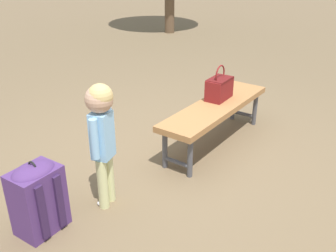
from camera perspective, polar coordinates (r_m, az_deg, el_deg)
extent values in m
plane|color=brown|center=(3.68, 1.11, -5.39)|extent=(40.00, 40.00, 0.00)
cube|color=#9E6B3D|center=(3.86, 7.37, 2.90)|extent=(1.63, 0.54, 0.06)
cylinder|color=#47474C|center=(3.35, 3.40, -4.87)|extent=(0.05, 0.05, 0.39)
cylinder|color=#47474C|center=(3.48, -0.48, -3.53)|extent=(0.05, 0.05, 0.39)
cylinder|color=#47474C|center=(4.48, 13.15, 2.53)|extent=(0.05, 0.05, 0.39)
cylinder|color=#47474C|center=(4.58, 9.96, 3.34)|extent=(0.05, 0.05, 0.39)
cylinder|color=#47474C|center=(3.46, 1.40, -5.56)|extent=(0.06, 0.28, 0.04)
cylinder|color=#47474C|center=(4.56, 11.43, 1.84)|extent=(0.06, 0.28, 0.04)
cube|color=maroon|center=(3.96, 7.84, 5.64)|extent=(0.33, 0.20, 0.22)
cube|color=#561313|center=(3.93, 7.93, 7.09)|extent=(0.30, 0.20, 0.02)
torus|color=maroon|center=(3.91, 7.98, 7.85)|extent=(0.20, 0.03, 0.20)
cylinder|color=#CCCC8C|center=(2.99, -9.96, -8.72)|extent=(0.08, 0.08, 0.43)
cylinder|color=#CCCC8C|center=(3.07, -9.02, -7.74)|extent=(0.08, 0.08, 0.43)
ellipsoid|color=white|center=(3.12, -10.02, -11.65)|extent=(0.07, 0.10, 0.04)
ellipsoid|color=white|center=(3.19, -9.10, -10.65)|extent=(0.07, 0.10, 0.04)
cube|color=#8CBFE5|center=(2.83, -10.06, -1.40)|extent=(0.18, 0.16, 0.37)
cylinder|color=#8CBFE5|center=(2.74, -11.19, -1.99)|extent=(0.06, 0.06, 0.32)
cylinder|color=#8CBFE5|center=(2.91, -9.04, -0.18)|extent=(0.06, 0.06, 0.32)
sphere|color=tan|center=(2.72, -10.51, 4.07)|extent=(0.21, 0.21, 0.21)
sphere|color=tan|center=(2.71, -10.35, 4.45)|extent=(0.19, 0.19, 0.19)
cube|color=#4C2D66|center=(2.87, -19.21, -10.71)|extent=(0.35, 0.27, 0.50)
ellipsoid|color=#4C2D66|center=(2.75, -19.91, -6.65)|extent=(0.33, 0.25, 0.11)
cube|color=#311D42|center=(3.02, -20.71, -10.87)|extent=(0.24, 0.05, 0.22)
cube|color=#311D42|center=(2.75, -18.66, -12.47)|extent=(0.06, 0.03, 0.42)
cube|color=#311D42|center=(2.82, -16.23, -11.02)|extent=(0.06, 0.03, 0.42)
torus|color=black|center=(2.73, -20.04, -5.84)|extent=(0.02, 0.08, 0.08)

